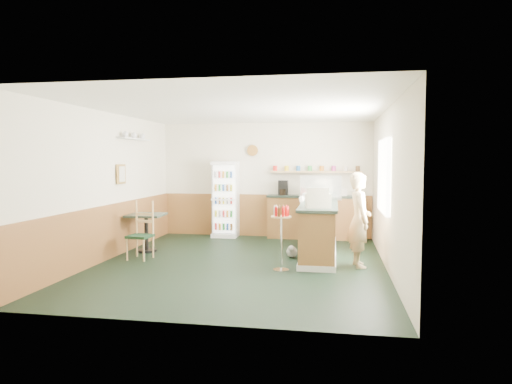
% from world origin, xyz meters
% --- Properties ---
extents(ground, '(6.00, 6.00, 0.00)m').
position_xyz_m(ground, '(0.00, 0.00, 0.00)').
color(ground, black).
rests_on(ground, ground).
extents(room_envelope, '(5.04, 6.02, 2.72)m').
position_xyz_m(room_envelope, '(-0.23, 0.73, 1.52)').
color(room_envelope, beige).
rests_on(room_envelope, ground).
extents(service_counter, '(0.68, 3.01, 1.01)m').
position_xyz_m(service_counter, '(1.35, 1.07, 0.46)').
color(service_counter, olive).
rests_on(service_counter, ground).
extents(back_counter, '(2.24, 0.42, 1.69)m').
position_xyz_m(back_counter, '(1.19, 2.80, 0.55)').
color(back_counter, olive).
rests_on(back_counter, ground).
extents(drinks_fridge, '(0.59, 0.52, 1.79)m').
position_xyz_m(drinks_fridge, '(-0.91, 2.74, 0.89)').
color(drinks_fridge, white).
rests_on(drinks_fridge, ground).
extents(display_case, '(0.86, 0.45, 0.49)m').
position_xyz_m(display_case, '(1.35, 1.78, 1.25)').
color(display_case, silver).
rests_on(display_case, service_counter).
extents(cash_register, '(0.46, 0.48, 0.24)m').
position_xyz_m(cash_register, '(1.35, 0.10, 1.13)').
color(cash_register, beige).
rests_on(cash_register, service_counter).
extents(shopkeeper, '(0.48, 0.60, 1.61)m').
position_xyz_m(shopkeeper, '(2.05, 0.12, 0.81)').
color(shopkeeper, tan).
rests_on(shopkeeper, ground).
extents(condiment_stand, '(0.34, 0.34, 1.06)m').
position_xyz_m(condiment_stand, '(0.77, -0.38, 0.73)').
color(condiment_stand, silver).
rests_on(condiment_stand, ground).
extents(newspaper_rack, '(0.09, 0.43, 0.87)m').
position_xyz_m(newspaper_rack, '(0.99, 1.33, 0.66)').
color(newspaper_rack, black).
rests_on(newspaper_rack, ground).
extents(cafe_table, '(0.72, 0.72, 0.75)m').
position_xyz_m(cafe_table, '(-2.05, 0.72, 0.53)').
color(cafe_table, black).
rests_on(cafe_table, ground).
extents(cafe_chair, '(0.44, 0.44, 1.07)m').
position_xyz_m(cafe_chair, '(-1.88, 0.13, 0.56)').
color(cafe_chair, black).
rests_on(cafe_chair, ground).
extents(dog_doorstop, '(0.21, 0.27, 0.25)m').
position_xyz_m(dog_doorstop, '(0.86, 0.64, 0.12)').
color(dog_doorstop, '#979691').
rests_on(dog_doorstop, ground).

